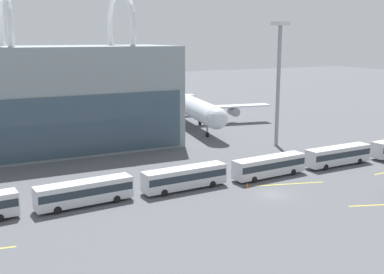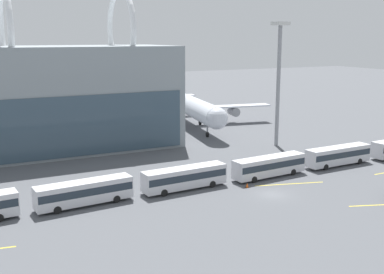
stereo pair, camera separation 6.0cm
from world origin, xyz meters
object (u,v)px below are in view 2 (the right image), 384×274
Objects in this scene: traffic_cone_0 at (247,185)px; shuttle_bus_1 at (84,191)px; shuttle_bus_4 at (338,155)px; floodlight_mast at (279,70)px; shuttle_bus_3 at (269,165)px; airliner_at_gate_far at (189,105)px; shuttle_bus_2 at (185,177)px.

shuttle_bus_1 is at bearing 172.16° from traffic_cone_0.
shuttle_bus_4 is (43.17, 0.14, 0.00)m from shuttle_bus_1.
shuttle_bus_1 is 23.11m from traffic_cone_0.
shuttle_bus_4 is at bearing -89.94° from floodlight_mast.
shuttle_bus_4 is at bearing -3.10° from shuttle_bus_3.
shuttle_bus_1 is 1.01× the size of shuttle_bus_4.
airliner_at_gate_far reaches higher than shuttle_bus_4.
shuttle_bus_1 is 18.88× the size of traffic_cone_0.
floodlight_mast is (28.76, 17.18, 13.13)m from shuttle_bus_2.
shuttle_bus_4 is 18.76× the size of traffic_cone_0.
shuttle_bus_4 is (14.39, 0.34, 0.00)m from shuttle_bus_3.
shuttle_bus_1 and shuttle_bus_2 have the same top height.
shuttle_bus_1 reaches higher than traffic_cone_0.
floodlight_mast reaches higher than shuttle_bus_2.
shuttle_bus_2 is 1.00× the size of shuttle_bus_4.
shuttle_bus_2 is 18.82× the size of traffic_cone_0.
traffic_cone_0 is (-20.31, -20.42, -14.69)m from floodlight_mast.
floodlight_mast is at bearing 17.24° from shuttle_bus_1.
shuttle_bus_1 is 28.78m from shuttle_bus_3.
shuttle_bus_1 is 0.53× the size of floodlight_mast.
shuttle_bus_3 is 18.88× the size of traffic_cone_0.
shuttle_bus_1 is at bearing -158.17° from floodlight_mast.
shuttle_bus_3 and shuttle_bus_4 have the same top height.
airliner_at_gate_far is at bearing 45.49° from shuttle_bus_1.
floodlight_mast is at bearing 46.12° from shuttle_bus_3.
shuttle_bus_3 is 1.01× the size of shuttle_bus_4.
traffic_cone_0 is (8.45, -3.24, -1.56)m from shuttle_bus_2.
shuttle_bus_1 is at bearing 177.16° from shuttle_bus_2.
shuttle_bus_1 is at bearing -29.86° from airliner_at_gate_far.
shuttle_bus_3 is at bearing -4.99° from shuttle_bus_1.
floodlight_mast reaches higher than airliner_at_gate_far.
traffic_cone_0 is at bearing -158.13° from shuttle_bus_3.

